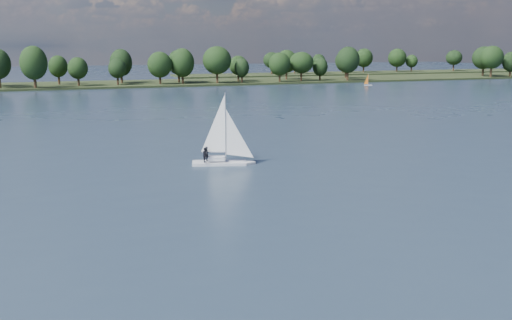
{
  "coord_description": "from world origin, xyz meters",
  "views": [
    {
      "loc": [
        -13.36,
        -18.8,
        15.19
      ],
      "look_at": [
        8.94,
        40.36,
        2.5
      ],
      "focal_mm": 40.0,
      "sensor_mm": 36.0,
      "label": 1
    }
  ],
  "objects": [
    {
      "name": "treeline",
      "position": [
        -4.06,
        208.28,
        8.17
      ],
      "size": [
        562.76,
        74.55,
        18.74
      ],
      "color": "black",
      "rests_on": "ground"
    },
    {
      "name": "far_shore_back",
      "position": [
        160.0,
        260.0,
        0.0
      ],
      "size": [
        220.0,
        30.0,
        1.4
      ],
      "primitive_type": "cube",
      "color": "black",
      "rests_on": "ground"
    },
    {
      "name": "far_shore",
      "position": [
        0.0,
        212.0,
        0.0
      ],
      "size": [
        660.0,
        40.0,
        1.5
      ],
      "primitive_type": "cube",
      "color": "black",
      "rests_on": "ground"
    },
    {
      "name": "sailboat",
      "position": [
        7.86,
        50.72,
        2.74
      ],
      "size": [
        7.75,
        4.12,
        9.82
      ],
      "rotation": [
        0.0,
        0.0,
        -0.29
      ],
      "color": "silver",
      "rests_on": "ground"
    },
    {
      "name": "dinghy_orange",
      "position": [
        106.91,
        175.72,
        1.13
      ],
      "size": [
        3.21,
        2.12,
        4.78
      ],
      "rotation": [
        0.0,
        0.0,
        -0.34
      ],
      "color": "silver",
      "rests_on": "ground"
    },
    {
      "name": "ground",
      "position": [
        0.0,
        100.0,
        0.0
      ],
      "size": [
        700.0,
        700.0,
        0.0
      ],
      "primitive_type": "plane",
      "color": "#233342",
      "rests_on": "ground"
    }
  ]
}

